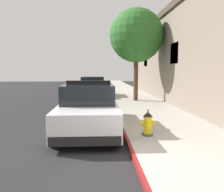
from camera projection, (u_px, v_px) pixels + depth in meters
name	position (u px, v px, depth m)	size (l,w,h in m)	color
ground_plane	(39.00, 106.00, 14.47)	(33.32, 60.00, 0.20)	#232326
sidewalk_pavement	(138.00, 102.00, 14.80)	(3.18, 60.00, 0.14)	#ADA89E
curb_painted_edge	(111.00, 102.00, 14.70)	(0.08, 60.00, 0.14)	maroon
police_cruiser	(89.00, 108.00, 8.16)	(1.94, 4.84, 1.68)	white
parked_car_silver_ahead	(93.00, 87.00, 18.18)	(1.94, 4.84, 1.56)	black
fire_hydrant	(148.00, 124.00, 6.94)	(0.44, 0.40, 0.76)	#4C4C51
street_tree	(136.00, 36.00, 14.74)	(3.29, 3.29, 5.66)	brown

